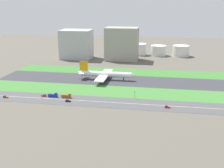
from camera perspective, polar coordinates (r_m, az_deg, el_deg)
name	(u,v)px	position (r m, az deg, el deg)	size (l,w,h in m)	color
ground_plane	(126,81)	(327.42, 2.69, 0.63)	(800.00, 800.00, 0.00)	#5B564C
runway	(126,81)	(327.40, 2.69, 0.64)	(280.00, 46.00, 0.10)	#38383D
grass_median_north	(131,72)	(366.82, 3.56, 2.30)	(280.00, 36.00, 0.10)	#3D7A33
grass_median_south	(120,92)	(288.43, 1.59, -1.47)	(280.00, 36.00, 0.10)	#427F38
highway	(115,103)	(258.45, 0.50, -3.55)	(280.00, 28.00, 0.10)	#4C4C4F
highway_centerline	(115,103)	(258.43, 0.50, -3.54)	(266.00, 0.50, 0.01)	silver
airliner	(104,74)	(329.77, -1.45, 1.88)	(65.00, 56.00, 19.70)	white
truck_0	(53,95)	(277.57, -11.12, -2.12)	(8.40, 2.50, 4.00)	navy
car_1	(44,96)	(281.06, -12.78, -2.15)	(4.40, 1.80, 2.00)	#B2191E
car_0	(167,107)	(250.11, 10.39, -4.28)	(4.40, 1.80, 2.00)	#B2191E
truck_1	(67,96)	(273.26, -8.62, -2.28)	(8.40, 2.50, 4.00)	brown
car_3	(5,97)	(286.83, -19.56, -2.33)	(4.40, 1.80, 2.00)	brown
car_2	(68,101)	(263.15, -8.38, -3.16)	(4.40, 1.80, 2.00)	black
traffic_light	(135,94)	(267.27, 4.34, -1.97)	(0.36, 0.50, 7.20)	#4C4C51
terminal_building	(76,44)	(451.66, -6.76, 7.50)	(44.40, 33.37, 42.10)	#B2B2B7
hangar_building	(122,44)	(436.40, 1.88, 7.62)	(46.27, 30.65, 46.67)	#9E998E
fuel_tank_west	(140,49)	(480.24, 5.27, 6.57)	(21.31, 21.31, 17.75)	silver
fuel_tank_centre	(158,50)	(478.76, 8.79, 6.30)	(23.93, 23.93, 15.70)	silver
fuel_tank_east	(181,51)	(479.04, 12.91, 6.15)	(25.13, 25.13, 16.60)	silver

